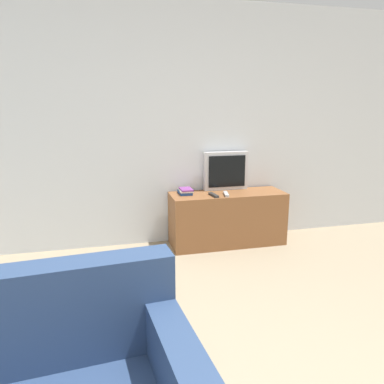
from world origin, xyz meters
name	(u,v)px	position (x,y,z in m)	size (l,w,h in m)	color
wall_back	(160,127)	(0.00, 3.03, 1.30)	(9.00, 0.06, 2.60)	silver
tv_stand	(227,218)	(0.70, 2.76, 0.29)	(1.27, 0.44, 0.59)	brown
television	(226,171)	(0.73, 2.94, 0.80)	(0.51, 0.09, 0.43)	silver
book_stack	(185,191)	(0.24, 2.83, 0.62)	(0.16, 0.21, 0.06)	#23478E
remote_on_stand	(226,194)	(0.65, 2.67, 0.60)	(0.08, 0.20, 0.02)	#B7B7B7
remote_secondary	(214,195)	(0.50, 2.66, 0.60)	(0.07, 0.19, 0.02)	#2D2D2D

